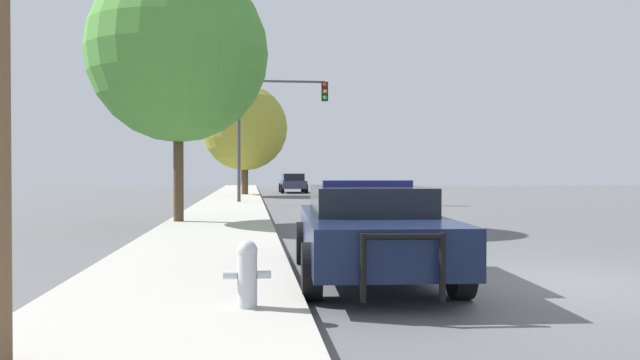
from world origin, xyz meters
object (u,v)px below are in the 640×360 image
at_px(police_car, 369,228).
at_px(fire_hydrant, 247,272).
at_px(car_background_distant, 293,183).
at_px(traffic_light, 273,114).
at_px(tree_sidewalk_near, 178,53).
at_px(tree_sidewalk_far, 245,128).

xyz_separation_m(police_car, fire_hydrant, (-1.76, -2.37, -0.23)).
bearing_deg(car_background_distant, police_car, -92.24).
xyz_separation_m(traffic_light, tree_sidewalk_near, (-3.12, -11.23, 0.71)).
xyz_separation_m(fire_hydrant, traffic_light, (1.12, 22.75, 3.72)).
relative_size(police_car, tree_sidewalk_far, 0.75).
bearing_deg(fire_hydrant, police_car, 53.39).
bearing_deg(tree_sidewalk_far, car_background_distant, 60.41).
distance_m(fire_hydrant, car_background_distant, 38.26).
bearing_deg(car_background_distant, tree_sidewalk_near, -100.94).
xyz_separation_m(police_car, traffic_light, (-0.64, 20.38, 3.49)).
distance_m(fire_hydrant, tree_sidewalk_far, 32.36).
height_order(police_car, traffic_light, traffic_light).
relative_size(fire_hydrant, traffic_light, 0.12).
bearing_deg(police_car, tree_sidewalk_far, -82.97).
distance_m(traffic_light, tree_sidewalk_near, 11.68).
bearing_deg(car_background_distant, fire_hydrant, -94.74).
xyz_separation_m(car_background_distant, tree_sidewalk_far, (-3.40, -5.99, 3.50)).
relative_size(traffic_light, tree_sidewalk_near, 0.79).
bearing_deg(police_car, car_background_distant, -89.07).
xyz_separation_m(car_background_distant, tree_sidewalk_near, (-5.11, -26.62, 4.20)).
distance_m(fire_hydrant, traffic_light, 23.08).
bearing_deg(tree_sidewalk_far, police_car, -86.08).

